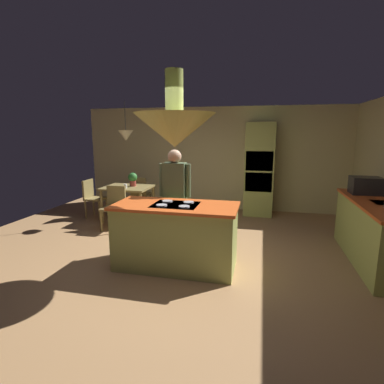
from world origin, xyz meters
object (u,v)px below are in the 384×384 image
(kitchen_island, at_px, (176,236))
(microwave_on_counter, at_px, (366,185))
(chair_by_back_wall, at_px, (140,192))
(chair_facing_island, at_px, (114,204))
(chair_at_corner, at_px, (92,196))
(oven_tower, at_px, (259,169))
(potted_plant_on_table, at_px, (133,179))
(cup_on_table, at_px, (125,186))
(person_at_island, at_px, (175,193))
(dining_table, at_px, (128,191))

(kitchen_island, height_order, microwave_on_counter, microwave_on_counter)
(chair_by_back_wall, bearing_deg, chair_facing_island, 90.00)
(chair_at_corner, bearing_deg, oven_tower, -72.78)
(oven_tower, relative_size, chair_by_back_wall, 2.48)
(chair_by_back_wall, height_order, potted_plant_on_table, potted_plant_on_table)
(cup_on_table, bearing_deg, person_at_island, -39.50)
(dining_table, bearing_deg, chair_by_back_wall, 90.00)
(person_at_island, bearing_deg, chair_at_corner, 149.27)
(oven_tower, distance_m, cup_on_table, 3.09)
(oven_tower, xyz_separation_m, chair_at_corner, (-3.69, -1.14, -0.57))
(chair_facing_island, bearing_deg, chair_at_corner, 143.15)
(chair_at_corner, relative_size, microwave_on_counter, 1.89)
(potted_plant_on_table, bearing_deg, dining_table, -150.51)
(chair_by_back_wall, bearing_deg, kitchen_island, 121.58)
(person_at_island, xyz_separation_m, cup_on_table, (-1.45, 1.19, -0.15))
(dining_table, distance_m, chair_at_corner, 0.90)
(cup_on_table, bearing_deg, oven_tower, 26.37)
(oven_tower, relative_size, chair_at_corner, 2.48)
(chair_by_back_wall, distance_m, potted_plant_on_table, 0.75)
(kitchen_island, distance_m, dining_table, 2.71)
(chair_facing_island, height_order, potted_plant_on_table, potted_plant_on_table)
(chair_by_back_wall, bearing_deg, microwave_on_counter, 163.71)
(chair_at_corner, xyz_separation_m, potted_plant_on_table, (0.98, 0.05, 0.42))
(kitchen_island, xyz_separation_m, chair_facing_island, (-1.70, 1.43, 0.03))
(chair_facing_island, xyz_separation_m, microwave_on_counter, (4.54, 0.00, 0.57))
(person_at_island, xyz_separation_m, microwave_on_counter, (3.05, 0.75, 0.12))
(oven_tower, bearing_deg, chair_by_back_wall, -170.31)
(chair_by_back_wall, height_order, microwave_on_counter, microwave_on_counter)
(kitchen_island, bearing_deg, dining_table, 128.99)
(person_at_island, bearing_deg, potted_plant_on_table, 133.58)
(potted_plant_on_table, xyz_separation_m, microwave_on_counter, (4.44, -0.72, 0.14))
(chair_at_corner, height_order, potted_plant_on_table, potted_plant_on_table)
(kitchen_island, height_order, chair_at_corner, kitchen_island)
(oven_tower, distance_m, chair_facing_island, 3.38)
(oven_tower, relative_size, potted_plant_on_table, 7.18)
(kitchen_island, bearing_deg, potted_plant_on_table, 126.68)
(chair_by_back_wall, bearing_deg, dining_table, 90.00)
(kitchen_island, xyz_separation_m, oven_tower, (1.10, 3.24, 0.61))
(chair_at_corner, xyz_separation_m, microwave_on_counter, (5.43, -0.66, 0.57))
(person_at_island, distance_m, chair_by_back_wall, 2.60)
(chair_facing_island, distance_m, potted_plant_on_table, 0.84)
(oven_tower, relative_size, microwave_on_counter, 4.68)
(microwave_on_counter, bearing_deg, cup_on_table, 174.42)
(kitchen_island, distance_m, potted_plant_on_table, 2.72)
(chair_by_back_wall, relative_size, potted_plant_on_table, 2.90)
(oven_tower, bearing_deg, potted_plant_on_table, -158.06)
(oven_tower, height_order, chair_facing_island, oven_tower)
(chair_by_back_wall, xyz_separation_m, potted_plant_on_table, (0.10, -0.61, 0.42))
(potted_plant_on_table, distance_m, microwave_on_counter, 4.50)
(chair_by_back_wall, bearing_deg, potted_plant_on_table, 98.88)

